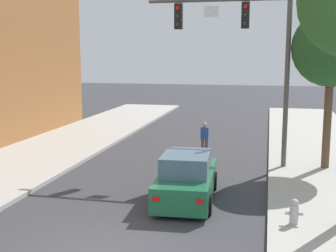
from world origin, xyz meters
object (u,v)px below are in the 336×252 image
object	(u,v)px
car_lead_green	(187,179)
fire_hydrant	(294,212)
traffic_signal_mast	(247,41)
pedestrian_crossing_road	(205,138)
street_tree_second	(332,49)

from	to	relation	value
car_lead_green	fire_hydrant	xyz separation A→B (m)	(3.34, -1.83, -0.22)
traffic_signal_mast	pedestrian_crossing_road	bearing A→B (deg)	140.14
car_lead_green	street_tree_second	xyz separation A→B (m)	(4.90, 4.92, 4.27)
car_lead_green	street_tree_second	bearing A→B (deg)	45.10
fire_hydrant	street_tree_second	xyz separation A→B (m)	(1.56, 6.74, 4.48)
traffic_signal_mast	fire_hydrant	xyz separation A→B (m)	(1.72, -6.59, -4.80)
car_lead_green	fire_hydrant	bearing A→B (deg)	-28.68
car_lead_green	street_tree_second	world-z (taller)	street_tree_second
car_lead_green	pedestrian_crossing_road	distance (m)	6.39
traffic_signal_mast	street_tree_second	world-z (taller)	traffic_signal_mast
car_lead_green	traffic_signal_mast	bearing A→B (deg)	71.29
pedestrian_crossing_road	fire_hydrant	world-z (taller)	pedestrian_crossing_road
car_lead_green	street_tree_second	distance (m)	8.15
traffic_signal_mast	pedestrian_crossing_road	distance (m)	5.06
car_lead_green	fire_hydrant	size ratio (longest dim) A/B	6.01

